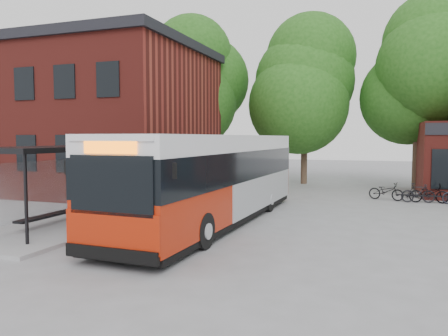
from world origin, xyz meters
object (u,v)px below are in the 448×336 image
(bus_shelter, at_px, (57,188))
(bicycle_0, at_px, (386,191))
(bicycle_1, at_px, (418,193))
(city_bus, at_px, (215,179))
(bicycle_2, at_px, (429,193))

(bus_shelter, xyz_separation_m, bicycle_0, (10.73, 11.40, -0.99))
(bus_shelter, height_order, bicycle_1, bus_shelter)
(city_bus, xyz_separation_m, bicycle_2, (8.04, 8.10, -1.16))
(bicycle_2, bearing_deg, city_bus, 132.67)
(bus_shelter, bearing_deg, bicycle_1, 42.00)
(bicycle_1, bearing_deg, bicycle_0, 66.89)
(bicycle_2, bearing_deg, bicycle_0, 77.34)
(city_bus, bearing_deg, bus_shelter, -145.67)
(bus_shelter, distance_m, bicycle_0, 15.69)
(bicycle_0, bearing_deg, bus_shelter, 154.89)
(bicycle_0, relative_size, bicycle_2, 0.97)
(city_bus, distance_m, bicycle_2, 11.48)
(bus_shelter, relative_size, bicycle_1, 4.45)
(bicycle_0, xyz_separation_m, bicycle_1, (1.46, -0.42, 0.02))
(bicycle_1, bearing_deg, bus_shelter, 124.76)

